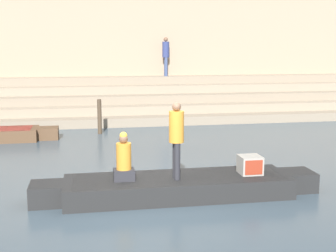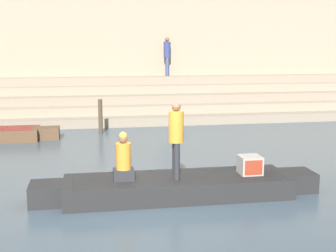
{
  "view_description": "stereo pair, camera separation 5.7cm",
  "coord_description": "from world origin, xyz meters",
  "px_view_note": "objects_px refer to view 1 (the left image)",
  "views": [
    {
      "loc": [
        -1.2,
        -9.55,
        3.21
      ],
      "look_at": [
        0.7,
        1.09,
        1.33
      ],
      "focal_mm": 50.0,
      "sensor_mm": 36.0,
      "label": 1
    },
    {
      "loc": [
        -1.15,
        -9.56,
        3.21
      ],
      "look_at": [
        0.7,
        1.09,
        1.33
      ],
      "focal_mm": 50.0,
      "sensor_mm": 36.0,
      "label": 2
    }
  ],
  "objects_px": {
    "tv_set": "(250,165)",
    "mooring_post": "(100,117)",
    "person_on_steps": "(166,54)",
    "person_rowing": "(124,161)",
    "rowboat_main": "(178,186)",
    "person_standing": "(176,135)"
  },
  "relations": [
    {
      "from": "rowboat_main",
      "to": "mooring_post",
      "type": "distance_m",
      "value": 7.67
    },
    {
      "from": "person_standing",
      "to": "person_rowing",
      "type": "xyz_separation_m",
      "value": [
        -1.09,
        0.1,
        -0.53
      ]
    },
    {
      "from": "person_standing",
      "to": "tv_set",
      "type": "xyz_separation_m",
      "value": [
        1.66,
        0.1,
        -0.74
      ]
    },
    {
      "from": "rowboat_main",
      "to": "person_standing",
      "type": "height_order",
      "value": "person_standing"
    },
    {
      "from": "person_standing",
      "to": "mooring_post",
      "type": "distance_m",
      "value": 7.79
    },
    {
      "from": "tv_set",
      "to": "mooring_post",
      "type": "relative_size",
      "value": 0.38
    },
    {
      "from": "person_rowing",
      "to": "mooring_post",
      "type": "xyz_separation_m",
      "value": [
        -0.25,
        7.54,
        -0.21
      ]
    },
    {
      "from": "person_standing",
      "to": "person_rowing",
      "type": "height_order",
      "value": "person_standing"
    },
    {
      "from": "mooring_post",
      "to": "person_on_steps",
      "type": "height_order",
      "value": "person_on_steps"
    },
    {
      "from": "person_rowing",
      "to": "person_on_steps",
      "type": "relative_size",
      "value": 0.57
    },
    {
      "from": "rowboat_main",
      "to": "person_on_steps",
      "type": "height_order",
      "value": "person_on_steps"
    },
    {
      "from": "person_on_steps",
      "to": "rowboat_main",
      "type": "bearing_deg",
      "value": 171.63
    },
    {
      "from": "person_rowing",
      "to": "person_on_steps",
      "type": "height_order",
      "value": "person_on_steps"
    },
    {
      "from": "person_on_steps",
      "to": "person_rowing",
      "type": "bearing_deg",
      "value": 166.43
    },
    {
      "from": "person_rowing",
      "to": "tv_set",
      "type": "height_order",
      "value": "person_rowing"
    },
    {
      "from": "tv_set",
      "to": "mooring_post",
      "type": "xyz_separation_m",
      "value": [
        -3.0,
        7.54,
        0.01
      ]
    },
    {
      "from": "person_rowing",
      "to": "mooring_post",
      "type": "distance_m",
      "value": 7.55
    },
    {
      "from": "person_standing",
      "to": "mooring_post",
      "type": "height_order",
      "value": "person_standing"
    },
    {
      "from": "person_rowing",
      "to": "tv_set",
      "type": "xyz_separation_m",
      "value": [
        2.75,
        -0.0,
        -0.21
      ]
    },
    {
      "from": "person_rowing",
      "to": "person_on_steps",
      "type": "distance_m",
      "value": 12.63
    },
    {
      "from": "person_standing",
      "to": "tv_set",
      "type": "distance_m",
      "value": 1.82
    },
    {
      "from": "person_rowing",
      "to": "mooring_post",
      "type": "height_order",
      "value": "person_rowing"
    }
  ]
}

